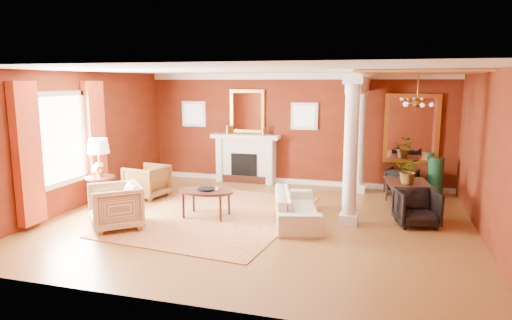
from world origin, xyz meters
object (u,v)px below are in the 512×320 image
(side_table, at_px, (99,162))
(armchair_leopard, at_px, (147,180))
(coffee_table, at_px, (206,192))
(armchair_stripe, at_px, (115,204))
(sofa, at_px, (297,202))
(dining_table, at_px, (411,190))

(side_table, bearing_deg, armchair_leopard, 70.34)
(armchair_leopard, distance_m, coffee_table, 2.22)
(side_table, bearing_deg, armchair_stripe, -45.31)
(armchair_leopard, xyz_separation_m, armchair_stripe, (0.59, -2.20, 0.03))
(sofa, xyz_separation_m, armchair_leopard, (-3.74, 0.87, 0.03))
(side_table, bearing_deg, sofa, 4.23)
(armchair_stripe, height_order, coffee_table, armchair_stripe)
(armchair_leopard, relative_size, side_table, 0.56)
(armchair_stripe, bearing_deg, armchair_leopard, 153.83)
(armchair_stripe, xyz_separation_m, coffee_table, (1.35, 1.12, 0.06))
(sofa, height_order, armchair_leopard, armchair_leopard)
(armchair_stripe, relative_size, coffee_table, 0.82)
(armchair_leopard, relative_size, coffee_table, 0.76)
(armchair_leopard, xyz_separation_m, side_table, (-0.42, -1.18, 0.60))
(armchair_leopard, bearing_deg, coffee_table, 71.32)
(armchair_stripe, height_order, dining_table, armchair_stripe)
(armchair_leopard, height_order, armchair_stripe, armchair_stripe)
(armchair_stripe, bearing_deg, sofa, 71.73)
(side_table, distance_m, dining_table, 6.58)
(coffee_table, bearing_deg, sofa, 6.75)
(armchair_stripe, height_order, side_table, side_table)
(sofa, distance_m, coffee_table, 1.81)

